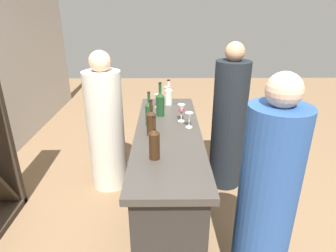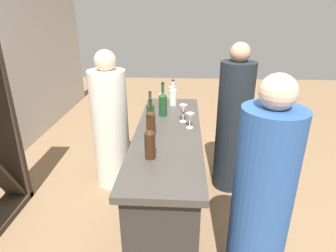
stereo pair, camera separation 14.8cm
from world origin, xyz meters
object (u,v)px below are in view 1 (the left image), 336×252
at_px(wine_bottle_rightmost_clear_pale, 169,95).
at_px(person_left_guest, 266,203).
at_px(wine_bottle_leftmost_amber_brown, 154,143).
at_px(wine_bottle_second_left_amber_brown, 151,122).
at_px(wine_bottle_second_right_olive_green, 160,103).
at_px(wine_glass_near_center, 181,110).
at_px(person_center_guest, 229,124).
at_px(person_right_guest, 106,128).
at_px(wine_glass_near_right, 167,91).
at_px(wine_glass_far_left, 158,98).
at_px(wine_glass_near_left, 189,117).
at_px(wine_bottle_center_olive_green, 149,113).

height_order(wine_bottle_rightmost_clear_pale, person_left_guest, person_left_guest).
bearing_deg(wine_bottle_leftmost_amber_brown, wine_bottle_second_left_amber_brown, 5.52).
relative_size(wine_bottle_second_right_olive_green, wine_glass_near_center, 2.02).
bearing_deg(person_center_guest, person_left_guest, 76.28).
distance_m(wine_bottle_rightmost_clear_pale, person_right_guest, 0.78).
relative_size(wine_bottle_rightmost_clear_pale, wine_glass_near_right, 1.60).
height_order(wine_glass_far_left, person_right_guest, person_right_guest).
distance_m(wine_glass_near_center, wine_glass_far_left, 0.47).
bearing_deg(wine_glass_near_left, wine_bottle_second_right_olive_green, 41.06).
xyz_separation_m(wine_glass_near_right, person_left_guest, (-1.54, -0.64, -0.32)).
distance_m(wine_bottle_second_left_amber_brown, wine_bottle_rightmost_clear_pale, 0.80).
bearing_deg(wine_glass_near_center, wine_glass_near_left, -157.35).
bearing_deg(wine_bottle_second_left_amber_brown, person_left_guest, -130.01).
bearing_deg(person_left_guest, wine_bottle_leftmost_amber_brown, -26.36).
bearing_deg(person_left_guest, person_center_guest, -99.38).
relative_size(wine_bottle_second_right_olive_green, wine_glass_far_left, 2.35).
bearing_deg(wine_bottle_rightmost_clear_pale, person_center_guest, -96.60).
distance_m(wine_glass_near_right, person_left_guest, 1.70).
height_order(wine_bottle_second_right_olive_green, person_center_guest, person_center_guest).
xyz_separation_m(wine_bottle_second_right_olive_green, wine_glass_near_left, (-0.30, -0.26, -0.03)).
bearing_deg(wine_bottle_center_olive_green, person_right_guest, 46.02).
height_order(wine_bottle_center_olive_green, wine_glass_near_center, wine_bottle_center_olive_green).
bearing_deg(wine_glass_near_right, wine_bottle_leftmost_amber_brown, 175.60).
xyz_separation_m(wine_bottle_second_left_amber_brown, wine_bottle_center_olive_green, (0.21, 0.03, 0.00)).
distance_m(wine_bottle_second_right_olive_green, wine_glass_near_right, 0.44).
relative_size(wine_bottle_center_olive_green, wine_glass_near_center, 1.88).
xyz_separation_m(person_left_guest, person_right_guest, (1.35, 1.31, -0.04)).
relative_size(person_center_guest, person_right_guest, 1.05).
xyz_separation_m(wine_bottle_center_olive_green, wine_bottle_rightmost_clear_pale, (0.57, -0.18, -0.01)).
xyz_separation_m(wine_bottle_second_right_olive_green, person_center_guest, (0.26, -0.74, -0.32)).
relative_size(wine_bottle_center_olive_green, wine_bottle_rightmost_clear_pale, 1.12).
bearing_deg(person_right_guest, person_center_guest, -5.94).
bearing_deg(wine_glass_near_right, wine_bottle_second_right_olive_green, 170.73).
bearing_deg(wine_bottle_leftmost_amber_brown, wine_bottle_rightmost_clear_pale, -5.41).
bearing_deg(wine_glass_near_center, person_right_guest, 63.31).
bearing_deg(person_right_guest, wine_bottle_leftmost_amber_brown, -68.79).
distance_m(wine_bottle_leftmost_amber_brown, wine_glass_near_center, 0.74).
relative_size(wine_glass_far_left, person_center_guest, 0.09).
height_order(wine_glass_near_left, wine_glass_far_left, wine_glass_far_left).
xyz_separation_m(wine_bottle_leftmost_amber_brown, wine_glass_near_center, (0.71, -0.23, -0.01)).
bearing_deg(person_left_guest, wine_glass_near_right, -75.50).
distance_m(wine_bottle_rightmost_clear_pale, person_center_guest, 0.73).
xyz_separation_m(wine_glass_near_left, person_center_guest, (0.56, -0.48, -0.30)).
bearing_deg(wine_glass_near_center, wine_glass_near_right, 12.04).
bearing_deg(wine_bottle_rightmost_clear_pale, person_left_guest, -156.52).
xyz_separation_m(wine_bottle_leftmost_amber_brown, wine_bottle_rightmost_clear_pale, (1.19, -0.11, -0.02)).
height_order(wine_glass_far_left, person_center_guest, person_center_guest).
bearing_deg(wine_bottle_second_left_amber_brown, person_right_guest, 37.35).
bearing_deg(wine_glass_near_center, wine_bottle_second_right_olive_green, 52.76).
distance_m(wine_glass_near_center, person_center_guest, 0.75).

